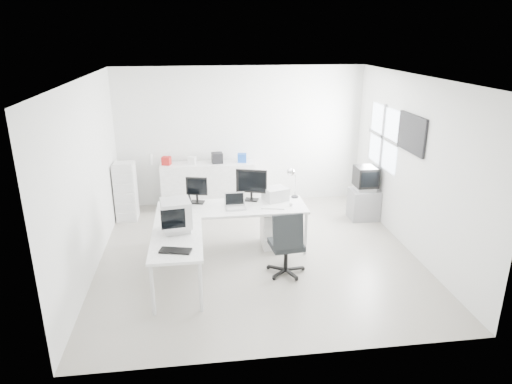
{
  "coord_description": "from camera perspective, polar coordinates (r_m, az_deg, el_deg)",
  "views": [
    {
      "loc": [
        -0.91,
        -6.6,
        3.41
      ],
      "look_at": [
        0.0,
        0.2,
        1.0
      ],
      "focal_mm": 32.0,
      "sensor_mm": 36.0,
      "label": 1
    }
  ],
  "objects": [
    {
      "name": "side_desk",
      "position": [
        6.51,
        -9.72,
        -8.73
      ],
      "size": [
        0.7,
        1.4,
        0.75
      ],
      "primitive_type": null,
      "color": "white",
      "rests_on": "floor"
    },
    {
      "name": "laptop",
      "position": [
        7.24,
        -2.59,
        -1.26
      ],
      "size": [
        0.35,
        0.36,
        0.23
      ],
      "primitive_type": null,
      "rotation": [
        0.0,
        0.0,
        0.04
      ],
      "color": "#B7B7BA",
      "rests_on": "main_desk"
    },
    {
      "name": "right_wall",
      "position": [
        7.7,
        19.01,
        3.14
      ],
      "size": [
        0.02,
        5.0,
        2.8
      ],
      "primitive_type": "cube",
      "color": "silver",
      "rests_on": "floor"
    },
    {
      "name": "clutter_box_d",
      "position": [
        9.2,
        -1.76,
        4.29
      ],
      "size": [
        0.19,
        0.17,
        0.17
      ],
      "primitive_type": "cube",
      "rotation": [
        0.0,
        0.0,
        -0.13
      ],
      "color": "#1849A9",
      "rests_on": "sideboard"
    },
    {
      "name": "sideboard",
      "position": [
        9.32,
        -6.01,
        0.83
      ],
      "size": [
        1.87,
        0.47,
        0.93
      ],
      "primitive_type": "cube",
      "color": "white",
      "rests_on": "floor"
    },
    {
      "name": "main_desk",
      "position": [
        7.51,
        -2.98,
        -4.5
      ],
      "size": [
        2.4,
        0.8,
        0.75
      ],
      "primitive_type": null,
      "color": "white",
      "rests_on": "floor"
    },
    {
      "name": "white_keyboard",
      "position": [
        7.3,
        2.15,
        -1.95
      ],
      "size": [
        0.39,
        0.2,
        0.02
      ],
      "primitive_type": "cube",
      "rotation": [
        0.0,
        0.0,
        -0.23
      ],
      "color": "white",
      "rests_on": "main_desk"
    },
    {
      "name": "left_wall",
      "position": [
        7.08,
        -20.26,
        1.63
      ],
      "size": [
        0.02,
        5.0,
        2.8
      ],
      "primitive_type": "cube",
      "color": "silver",
      "rests_on": "floor"
    },
    {
      "name": "back_wall",
      "position": [
        9.37,
        -1.88,
        6.95
      ],
      "size": [
        5.0,
        0.02,
        2.8
      ],
      "primitive_type": "cube",
      "color": "silver",
      "rests_on": "floor"
    },
    {
      "name": "filing_cabinet",
      "position": [
        9.01,
        -15.95,
        0.06
      ],
      "size": [
        0.38,
        0.46,
        1.1
      ],
      "primitive_type": "cube",
      "color": "white",
      "rests_on": "floor"
    },
    {
      "name": "office_chair",
      "position": [
        6.73,
        3.8,
        -6.19
      ],
      "size": [
        0.65,
        0.65,
        1.03
      ],
      "primitive_type": null,
      "rotation": [
        0.0,
        0.0,
        0.1
      ],
      "color": "#212426",
      "rests_on": "floor"
    },
    {
      "name": "lcd_monitor_large",
      "position": [
        7.55,
        -0.58,
        0.88
      ],
      "size": [
        0.56,
        0.36,
        0.54
      ],
      "primitive_type": null,
      "rotation": [
        0.0,
        0.0,
        -0.32
      ],
      "color": "black",
      "rests_on": "main_desk"
    },
    {
      "name": "tv_cabinet",
      "position": [
        8.98,
        13.3,
        -1.51
      ],
      "size": [
        0.53,
        0.44,
        0.58
      ],
      "primitive_type": "cube",
      "color": "gray",
      "rests_on": "floor"
    },
    {
      "name": "laser_printer",
      "position": [
        7.63,
        2.44,
        -0.23
      ],
      "size": [
        0.45,
        0.42,
        0.21
      ],
      "primitive_type": "cube",
      "rotation": [
        0.0,
        0.0,
        0.33
      ],
      "color": "silver",
      "rests_on": "main_desk"
    },
    {
      "name": "clutter_box_b",
      "position": [
        9.16,
        -8.0,
        3.96
      ],
      "size": [
        0.18,
        0.17,
        0.15
      ],
      "primitive_type": "cube",
      "rotation": [
        0.0,
        0.0,
        -0.33
      ],
      "color": "white",
      "rests_on": "sideboard"
    },
    {
      "name": "white_mouse",
      "position": [
        7.4,
        4.38,
        -1.54
      ],
      "size": [
        0.06,
        0.06,
        0.06
      ],
      "primitive_type": "sphere",
      "color": "white",
      "rests_on": "main_desk"
    },
    {
      "name": "ceiling",
      "position": [
        6.69,
        0.23,
        14.12
      ],
      "size": [
        5.0,
        5.0,
        0.01
      ],
      "primitive_type": "cube",
      "color": "white",
      "rests_on": "back_wall"
    },
    {
      "name": "floor",
      "position": [
        7.49,
        0.2,
        -7.75
      ],
      "size": [
        5.0,
        5.0,
        0.01
      ],
      "primitive_type": "cube",
      "color": "beige",
      "rests_on": "ground"
    },
    {
      "name": "crt_monitor",
      "position": [
        6.49,
        -9.94,
        -3.15
      ],
      "size": [
        0.41,
        0.41,
        0.41
      ],
      "primitive_type": null,
      "rotation": [
        0.0,
        0.0,
        0.15
      ],
      "color": "#B7B7BA",
      "rests_on": "side_desk"
    },
    {
      "name": "drawer_pedestal",
      "position": [
        7.67,
        2.23,
        -4.59
      ],
      "size": [
        0.4,
        0.5,
        0.6
      ],
      "primitive_type": "cube",
      "color": "white",
      "rests_on": "floor"
    },
    {
      "name": "desk_lamp",
      "position": [
        7.73,
        4.9,
        0.87
      ],
      "size": [
        0.18,
        0.18,
        0.44
      ],
      "primitive_type": null,
      "rotation": [
        0.0,
        0.0,
        -0.3
      ],
      "color": "silver",
      "rests_on": "main_desk"
    },
    {
      "name": "clutter_box_a",
      "position": [
        9.18,
        -11.13,
        3.85
      ],
      "size": [
        0.2,
        0.18,
        0.16
      ],
      "primitive_type": "cube",
      "rotation": [
        0.0,
        0.0,
        -0.29
      ],
      "color": "#A41817",
      "rests_on": "sideboard"
    },
    {
      "name": "clutter_box_c",
      "position": [
        9.16,
        -4.88,
        4.28
      ],
      "size": [
        0.23,
        0.21,
        0.21
      ],
      "primitive_type": "cube",
      "rotation": [
        0.0,
        0.0,
        0.09
      ],
      "color": "black",
      "rests_on": "sideboard"
    },
    {
      "name": "inkjet_printer",
      "position": [
        7.43,
        -9.66,
        -1.34
      ],
      "size": [
        0.42,
        0.34,
        0.14
      ],
      "primitive_type": "cube",
      "rotation": [
        0.0,
        0.0,
        0.09
      ],
      "color": "black",
      "rests_on": "main_desk"
    },
    {
      "name": "wall_picture",
      "position": [
        7.66,
        18.9,
        6.94
      ],
      "size": [
        0.04,
        0.9,
        0.6
      ],
      "primitive_type": null,
      "color": "black",
      "rests_on": "right_wall"
    },
    {
      "name": "lcd_monitor_small",
      "position": [
        7.51,
        -7.4,
        0.22
      ],
      "size": [
        0.39,
        0.28,
        0.44
      ],
      "primitive_type": null,
      "rotation": [
        0.0,
        0.0,
        -0.24
      ],
      "color": "black",
      "rests_on": "main_desk"
    },
    {
      "name": "black_keyboard",
      "position": [
        5.98,
        -10.03,
        -7.23
      ],
      "size": [
        0.43,
        0.26,
        0.03
      ],
      "primitive_type": "cube",
      "rotation": [
        0.0,
        0.0,
        -0.25
      ],
      "color": "black",
      "rests_on": "side_desk"
    },
    {
      "name": "clutter_bottle",
      "position": [
        9.24,
        -12.99,
        4.0
      ],
      "size": [
        0.07,
        0.07,
        0.22
      ],
      "primitive_type": "cylinder",
      "color": "white",
      "rests_on": "sideboard"
    },
    {
      "name": "window",
      "position": [
        8.7,
        15.62,
        6.62
      ],
      "size": [
        0.02,
        1.2,
        1.1
      ],
      "primitive_type": null,
      "color": "white",
      "rests_on": "right_wall"
    },
    {
      "name": "crt_tv",
      "position": [
        8.82,
        13.56,
        1.63
      ],
      "size": [
        0.5,
        0.48,
        0.45
      ],
      "primitive_type": null,
      "color": "black",
      "rests_on": "tv_cabinet"
    }
  ]
}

